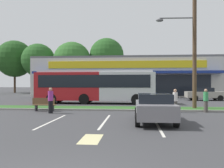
{
  "coord_description": "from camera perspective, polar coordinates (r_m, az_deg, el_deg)",
  "views": [
    {
      "loc": [
        1.5,
        -4.49,
        1.96
      ],
      "look_at": [
        -0.53,
        18.1,
        1.92
      ],
      "focal_mm": 38.74,
      "sensor_mm": 36.0,
      "label": 1
    }
  ],
  "objects": [
    {
      "name": "tree_mid",
      "position": [
        49.15,
        -1.27,
        6.8
      ],
      "size": [
        6.88,
        6.88,
        11.15
      ],
      "color": "#473323",
      "rests_on": "ground_plane"
    },
    {
      "name": "tree_far_left",
      "position": [
        55.64,
        -21.97,
        5.52
      ],
      "size": [
        7.77,
        7.77,
        11.11
      ],
      "color": "#473323",
      "rests_on": "ground_plane"
    },
    {
      "name": "tree_mid_left",
      "position": [
        48.8,
        -9.4,
        5.44
      ],
      "size": [
        7.48,
        7.48,
        10.25
      ],
      "color": "#473323",
      "rests_on": "ground_plane"
    },
    {
      "name": "parking_stripe_0",
      "position": [
        13.06,
        -13.97,
        -8.52
      ],
      "size": [
        0.12,
        4.8,
        0.01
      ],
      "primitive_type": "cube",
      "color": "silver",
      "rests_on": "ground_plane"
    },
    {
      "name": "city_bus",
      "position": [
        23.88,
        -3.94,
        -0.37
      ],
      "size": [
        11.66,
        2.8,
        3.25
      ],
      "rotation": [
        0.0,
        0.0,
        -0.01
      ],
      "color": "#AD191E",
      "rests_on": "ground_plane"
    },
    {
      "name": "storefront_building",
      "position": [
        41.13,
        3.49,
        1.57
      ],
      "size": [
        28.25,
        14.56,
        6.02
      ],
      "color": "beige",
      "rests_on": "ground_plane"
    },
    {
      "name": "car_2",
      "position": [
        12.34,
        9.97,
        -5.5
      ],
      "size": [
        1.94,
        4.11,
        1.46
      ],
      "rotation": [
        0.0,
        0.0,
        1.57
      ],
      "color": "slate",
      "rests_on": "ground_plane"
    },
    {
      "name": "utility_pole",
      "position": [
        19.38,
        18.47,
        9.53
      ],
      "size": [
        3.03,
        2.4,
        9.59
      ],
      "color": "#4C3826",
      "rests_on": "ground_plane"
    },
    {
      "name": "bus_stop_bench",
      "position": [
        17.85,
        -15.72,
        -4.59
      ],
      "size": [
        1.6,
        0.45,
        0.95
      ],
      "rotation": [
        0.0,
        0.0,
        3.14
      ],
      "color": "brown",
      "rests_on": "ground_plane"
    },
    {
      "name": "grass_median",
      "position": [
        18.65,
        0.51,
        -5.75
      ],
      "size": [
        56.0,
        2.2,
        0.12
      ],
      "primitive_type": "cube",
      "color": "#2D5B23",
      "rests_on": "ground_plane"
    },
    {
      "name": "pedestrian_mid",
      "position": [
        16.49,
        -14.29,
        -3.76
      ],
      "size": [
        0.34,
        0.34,
        1.7
      ],
      "rotation": [
        0.0,
        0.0,
        2.7
      ],
      "color": "black",
      "rests_on": "ground_plane"
    },
    {
      "name": "pedestrian_near_bench",
      "position": [
        17.65,
        21.26,
        -3.67
      ],
      "size": [
        0.32,
        0.32,
        1.6
      ],
      "rotation": [
        0.0,
        0.0,
        5.03
      ],
      "color": "#47423D",
      "rests_on": "ground_plane"
    },
    {
      "name": "curb_lip",
      "position": [
        17.44,
        0.18,
        -6.16
      ],
      "size": [
        56.0,
        0.24,
        0.12
      ],
      "primitive_type": "cube",
      "color": "gray",
      "rests_on": "ground_plane"
    },
    {
      "name": "parking_stripe_1",
      "position": [
        12.7,
        -1.68,
        -8.76
      ],
      "size": [
        0.12,
        4.8,
        0.01
      ],
      "primitive_type": "cube",
      "color": "silver",
      "rests_on": "ground_plane"
    },
    {
      "name": "tree_left",
      "position": [
        51.26,
        -16.99,
        5.39
      ],
      "size": [
        6.68,
        6.68,
        10.05
      ],
      "color": "#473323",
      "rests_on": "ground_plane"
    },
    {
      "name": "pedestrian_by_pole",
      "position": [
        16.9,
        14.69,
        -3.84
      ],
      "size": [
        0.32,
        0.32,
        1.59
      ],
      "rotation": [
        0.0,
        0.0,
        3.66
      ],
      "color": "#47423D",
      "rests_on": "ground_plane"
    },
    {
      "name": "parking_stripe_2",
      "position": [
        11.54,
        10.77,
        -9.67
      ],
      "size": [
        0.12,
        4.8,
        0.01
      ],
      "primitive_type": "cube",
      "color": "silver",
      "rests_on": "ground_plane"
    },
    {
      "name": "lot_arrow",
      "position": [
        8.78,
        -4.99,
        -12.78
      ],
      "size": [
        0.7,
        1.6,
        0.01
      ],
      "primitive_type": "cube",
      "color": "beige",
      "rests_on": "ground_plane"
    },
    {
      "name": "car_1",
      "position": [
        30.26,
        21.1,
        -2.17
      ],
      "size": [
        4.46,
        1.99,
        1.47
      ],
      "color": "#9E998C",
      "rests_on": "ground_plane"
    }
  ]
}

